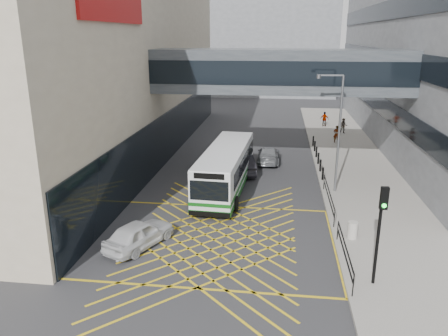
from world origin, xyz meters
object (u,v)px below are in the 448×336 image
at_px(bus, 226,168).
at_px(pedestrian_a, 336,134).
at_px(litter_bin, 352,230).
at_px(street_lamp, 337,127).
at_px(car_dark, 241,163).
at_px(car_silver, 268,154).
at_px(car_white, 139,234).
at_px(pedestrian_c, 325,119).
at_px(traffic_light, 381,222).
at_px(pedestrian_b, 344,126).

height_order(bus, pedestrian_a, bus).
height_order(litter_bin, pedestrian_a, pedestrian_a).
bearing_deg(street_lamp, litter_bin, -91.39).
distance_m(car_dark, car_silver, 3.69).
relative_size(bus, litter_bin, 12.14).
relative_size(bus, street_lamp, 1.40).
height_order(car_white, pedestrian_c, pedestrian_c).
bearing_deg(bus, car_silver, 72.92).
height_order(pedestrian_a, pedestrian_c, pedestrian_a).
relative_size(car_white, pedestrian_c, 2.67).
distance_m(car_dark, pedestrian_a, 13.00).
xyz_separation_m(car_silver, litter_bin, (4.61, -13.76, -0.07)).
distance_m(car_white, car_dark, 13.15).
relative_size(street_lamp, pedestrian_a, 4.61).
distance_m(traffic_light, pedestrian_b, 29.47).
bearing_deg(pedestrian_a, street_lamp, 85.42).
bearing_deg(car_silver, car_dark, 57.95).
bearing_deg(pedestrian_b, traffic_light, -90.21).
relative_size(car_silver, litter_bin, 4.94).
distance_m(car_dark, street_lamp, 8.19).
height_order(car_dark, traffic_light, traffic_light).
relative_size(pedestrian_b, pedestrian_c, 0.97).
xyz_separation_m(litter_bin, pedestrian_c, (1.17, 28.50, 0.37)).
height_order(car_dark, pedestrian_a, pedestrian_a).
relative_size(car_white, car_dark, 0.90).
bearing_deg(pedestrian_b, street_lamp, -94.78).
height_order(traffic_light, litter_bin, traffic_light).
relative_size(car_dark, pedestrian_a, 2.93).
relative_size(car_white, pedestrian_a, 2.63).
relative_size(bus, car_silver, 2.46).
bearing_deg(street_lamp, traffic_light, -90.93).
bearing_deg(car_white, pedestrian_a, -93.83).
height_order(street_lamp, pedestrian_a, street_lamp).
distance_m(car_silver, pedestrian_c, 15.84).
bearing_deg(traffic_light, litter_bin, 90.98).
distance_m(traffic_light, pedestrian_c, 32.85).
xyz_separation_m(car_silver, pedestrian_b, (7.40, 11.26, 0.27)).
relative_size(street_lamp, litter_bin, 8.65).
distance_m(car_silver, pedestrian_a, 9.35).
bearing_deg(street_lamp, bus, 179.28).
distance_m(car_silver, street_lamp, 8.90).
relative_size(car_white, street_lamp, 0.57).
height_order(street_lamp, pedestrian_b, street_lamp).
distance_m(car_dark, pedestrian_c, 19.48).
bearing_deg(pedestrian_a, car_silver, 51.47).
relative_size(car_white, car_silver, 1.00).
bearing_deg(car_silver, bus, 70.09).
xyz_separation_m(car_dark, litter_bin, (6.58, -10.64, -0.15)).
relative_size(car_dark, traffic_light, 1.12).
xyz_separation_m(car_silver, traffic_light, (4.85, -18.03, 2.28)).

